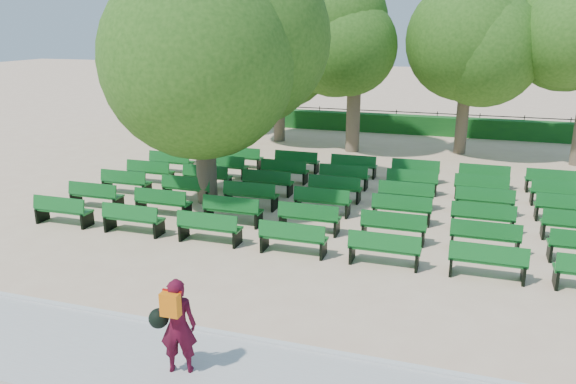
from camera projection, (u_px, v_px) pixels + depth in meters
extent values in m
plane|color=beige|center=(292.00, 219.00, 15.68)|extent=(120.00, 120.00, 0.00)
cube|color=#B9B8B3|center=(152.00, 365.00, 8.93)|extent=(30.00, 2.20, 0.06)
cube|color=silver|center=(186.00, 328.00, 9.97)|extent=(30.00, 0.12, 0.10)
cube|color=#16571B|center=(375.00, 123.00, 28.32)|extent=(26.00, 0.70, 0.90)
cube|color=#10601F|center=(330.00, 194.00, 16.62)|extent=(1.63, 0.53, 0.05)
cube|color=#10601F|center=(329.00, 188.00, 16.39)|extent=(1.61, 0.21, 0.38)
cylinder|color=brown|center=(206.00, 148.00, 16.75)|extent=(0.61, 0.61, 3.36)
ellipsoid|color=#30611A|center=(201.00, 40.00, 15.85)|extent=(5.20, 5.20, 4.68)
imported|color=#470A1C|center=(178.00, 326.00, 8.52)|extent=(0.65, 0.53, 1.56)
cube|color=orange|center=(170.00, 305.00, 8.23)|extent=(0.29, 0.15, 0.36)
sphere|color=black|center=(159.00, 318.00, 8.53)|extent=(0.31, 0.31, 0.31)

